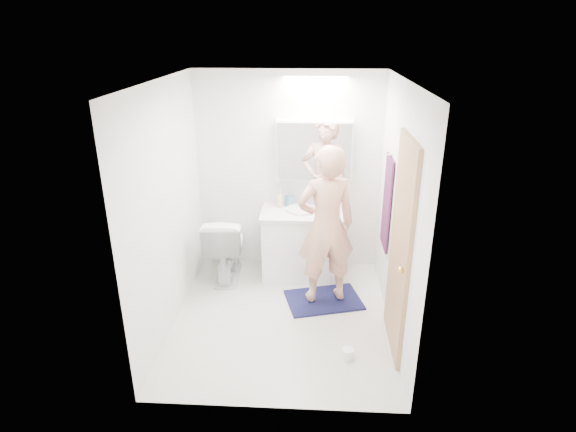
# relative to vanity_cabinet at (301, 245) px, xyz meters

# --- Properties ---
(floor) EXTENTS (2.50, 2.50, 0.00)m
(floor) POSITION_rel_vanity_cabinet_xyz_m (-0.17, -0.96, -0.39)
(floor) COLOR silver
(floor) RESTS_ON ground
(ceiling) EXTENTS (2.50, 2.50, 0.00)m
(ceiling) POSITION_rel_vanity_cabinet_xyz_m (-0.17, -0.96, 2.01)
(ceiling) COLOR white
(ceiling) RESTS_ON floor
(wall_back) EXTENTS (2.50, 0.00, 2.50)m
(wall_back) POSITION_rel_vanity_cabinet_xyz_m (-0.17, 0.29, 0.81)
(wall_back) COLOR white
(wall_back) RESTS_ON floor
(wall_front) EXTENTS (2.50, 0.00, 2.50)m
(wall_front) POSITION_rel_vanity_cabinet_xyz_m (-0.17, -2.21, 0.81)
(wall_front) COLOR white
(wall_front) RESTS_ON floor
(wall_left) EXTENTS (0.00, 2.50, 2.50)m
(wall_left) POSITION_rel_vanity_cabinet_xyz_m (-1.27, -0.96, 0.81)
(wall_left) COLOR white
(wall_left) RESTS_ON floor
(wall_right) EXTENTS (0.00, 2.50, 2.50)m
(wall_right) POSITION_rel_vanity_cabinet_xyz_m (0.93, -0.96, 0.81)
(wall_right) COLOR white
(wall_right) RESTS_ON floor
(vanity_cabinet) EXTENTS (0.90, 0.55, 0.78)m
(vanity_cabinet) POSITION_rel_vanity_cabinet_xyz_m (0.00, 0.00, 0.00)
(vanity_cabinet) COLOR white
(vanity_cabinet) RESTS_ON floor
(countertop) EXTENTS (0.95, 0.58, 0.04)m
(countertop) POSITION_rel_vanity_cabinet_xyz_m (0.00, -0.00, 0.41)
(countertop) COLOR silver
(countertop) RESTS_ON vanity_cabinet
(sink_basin) EXTENTS (0.36, 0.36, 0.03)m
(sink_basin) POSITION_rel_vanity_cabinet_xyz_m (0.00, 0.03, 0.45)
(sink_basin) COLOR silver
(sink_basin) RESTS_ON countertop
(faucet) EXTENTS (0.02, 0.02, 0.16)m
(faucet) POSITION_rel_vanity_cabinet_xyz_m (0.00, 0.22, 0.51)
(faucet) COLOR white
(faucet) RESTS_ON countertop
(medicine_cabinet) EXTENTS (0.88, 0.14, 0.70)m
(medicine_cabinet) POSITION_rel_vanity_cabinet_xyz_m (0.13, 0.21, 1.11)
(medicine_cabinet) COLOR white
(medicine_cabinet) RESTS_ON wall_back
(mirror_panel) EXTENTS (0.84, 0.01, 0.66)m
(mirror_panel) POSITION_rel_vanity_cabinet_xyz_m (0.13, 0.13, 1.11)
(mirror_panel) COLOR silver
(mirror_panel) RESTS_ON medicine_cabinet
(toilet) EXTENTS (0.47, 0.80, 0.81)m
(toilet) POSITION_rel_vanity_cabinet_xyz_m (-0.89, -0.11, 0.01)
(toilet) COLOR white
(toilet) RESTS_ON floor
(bath_rug) EXTENTS (0.92, 0.74, 0.02)m
(bath_rug) POSITION_rel_vanity_cabinet_xyz_m (0.27, -0.61, -0.38)
(bath_rug) COLOR #16123B
(bath_rug) RESTS_ON floor
(person) EXTENTS (0.71, 0.56, 1.72)m
(person) POSITION_rel_vanity_cabinet_xyz_m (0.27, -0.61, 0.52)
(person) COLOR #DA9E83
(person) RESTS_ON bath_rug
(door) EXTENTS (0.04, 0.80, 2.00)m
(door) POSITION_rel_vanity_cabinet_xyz_m (0.91, -1.31, 0.61)
(door) COLOR tan
(door) RESTS_ON wall_right
(door_knob) EXTENTS (0.06, 0.06, 0.06)m
(door_knob) POSITION_rel_vanity_cabinet_xyz_m (0.87, -1.61, 0.56)
(door_knob) COLOR gold
(door_knob) RESTS_ON door
(towel) EXTENTS (0.02, 0.42, 1.00)m
(towel) POSITION_rel_vanity_cabinet_xyz_m (0.91, -0.41, 0.71)
(towel) COLOR #101A32
(towel) RESTS_ON wall_right
(towel_hook) EXTENTS (0.07, 0.02, 0.02)m
(towel_hook) POSITION_rel_vanity_cabinet_xyz_m (0.90, -0.41, 1.23)
(towel_hook) COLOR silver
(towel_hook) RESTS_ON wall_right
(soap_bottle_a) EXTENTS (0.10, 0.10, 0.21)m
(soap_bottle_a) POSITION_rel_vanity_cabinet_xyz_m (-0.27, 0.15, 0.53)
(soap_bottle_a) COLOR #CFC686
(soap_bottle_a) RESTS_ON countertop
(soap_bottle_b) EXTENTS (0.12, 0.12, 0.19)m
(soap_bottle_b) POSITION_rel_vanity_cabinet_xyz_m (-0.15, 0.18, 0.53)
(soap_bottle_b) COLOR teal
(soap_bottle_b) RESTS_ON countertop
(toothbrush_cup) EXTENTS (0.12, 0.12, 0.09)m
(toothbrush_cup) POSITION_rel_vanity_cabinet_xyz_m (0.20, 0.16, 0.47)
(toothbrush_cup) COLOR #404AC0
(toothbrush_cup) RESTS_ON countertop
(toilet_paper_roll) EXTENTS (0.11, 0.11, 0.10)m
(toilet_paper_roll) POSITION_rel_vanity_cabinet_xyz_m (0.48, -1.57, -0.34)
(toilet_paper_roll) COLOR white
(toilet_paper_roll) RESTS_ON floor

